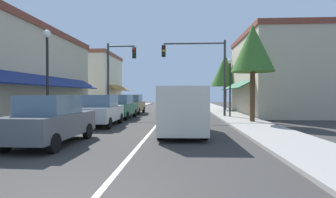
{
  "coord_description": "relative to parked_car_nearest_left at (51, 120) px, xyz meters",
  "views": [
    {
      "loc": [
        1.53,
        -3.73,
        1.82
      ],
      "look_at": [
        0.54,
        13.93,
        1.49
      ],
      "focal_mm": 28.17,
      "sensor_mm": 36.0,
      "label": 1
    }
  ],
  "objects": [
    {
      "name": "traffic_signal_left_corner",
      "position": [
        -0.87,
        12.81,
        3.08
      ],
      "size": [
        2.51,
        0.5,
        6.11
      ],
      "color": "#333333",
      "rests_on": "ground"
    },
    {
      "name": "storefront_right_block",
      "position": [
        12.7,
        14.56,
        2.66
      ],
      "size": [
        6.77,
        10.2,
        7.08
      ],
      "color": "#BCAD8E",
      "rests_on": "ground"
    },
    {
      "name": "tree_right_near",
      "position": [
        9.03,
        7.46,
        3.74
      ],
      "size": [
        2.66,
        2.66,
        6.13
      ],
      "color": "#4C331E",
      "rests_on": "ground"
    },
    {
      "name": "sidewalk_right",
      "position": [
        8.68,
        12.56,
        -0.82
      ],
      "size": [
        2.6,
        56.0,
        0.12
      ],
      "primitive_type": "cube",
      "color": "gray",
      "rests_on": "ground"
    },
    {
      "name": "storefront_left_block",
      "position": [
        -6.44,
        6.56,
        2.17
      ],
      "size": [
        6.95,
        14.2,
        6.1
      ],
      "color": "#BCAD8E",
      "rests_on": "ground"
    },
    {
      "name": "lane_center_stripe",
      "position": [
        3.18,
        12.56,
        -0.88
      ],
      "size": [
        0.14,
        52.0,
        0.01
      ],
      "primitive_type": "cube",
      "color": "silver",
      "rests_on": "ground"
    },
    {
      "name": "sidewalk_left",
      "position": [
        -2.32,
        12.56,
        -0.82
      ],
      "size": [
        2.6,
        56.0,
        0.12
      ],
      "primitive_type": "cube",
      "color": "gray",
      "rests_on": "ground"
    },
    {
      "name": "parked_car_far_left",
      "position": [
        0.06,
        15.04,
        0.0
      ],
      "size": [
        1.82,
        4.12,
        1.77
      ],
      "rotation": [
        0.0,
        0.0,
        -0.01
      ],
      "color": "brown",
      "rests_on": "ground"
    },
    {
      "name": "parked_car_second_left",
      "position": [
        0.06,
        5.62,
        0.0
      ],
      "size": [
        1.83,
        4.12,
        1.77
      ],
      "rotation": [
        0.0,
        0.0,
        0.01
      ],
      "color": "#B7BABF",
      "rests_on": "ground"
    },
    {
      "name": "tree_right_far",
      "position": [
        9.37,
        20.2,
        3.54
      ],
      "size": [
        3.18,
        3.18,
        6.19
      ],
      "color": "#4C331E",
      "rests_on": "ground"
    },
    {
      "name": "parked_car_nearest_left",
      "position": [
        0.0,
        0.0,
        0.0
      ],
      "size": [
        1.86,
        4.14,
        1.77
      ],
      "rotation": [
        0.0,
        0.0,
        -0.02
      ],
      "color": "#4C5156",
      "rests_on": "ground"
    },
    {
      "name": "van_in_lane",
      "position": [
        4.65,
        2.88,
        0.27
      ],
      "size": [
        2.09,
        5.22,
        2.12
      ],
      "rotation": [
        0.0,
        0.0,
        0.02
      ],
      "color": "beige",
      "rests_on": "ground"
    },
    {
      "name": "parked_car_third_left",
      "position": [
        0.08,
        10.16,
        0.0
      ],
      "size": [
        1.88,
        4.15,
        1.77
      ],
      "rotation": [
        0.0,
        0.0,
        -0.03
      ],
      "color": "#0F4C33",
      "rests_on": "ground"
    },
    {
      "name": "storefront_far_left",
      "position": [
        -5.71,
        22.56,
        2.46
      ],
      "size": [
        5.5,
        8.2,
        6.67
      ],
      "color": "beige",
      "rests_on": "ground"
    },
    {
      "name": "ground_plane",
      "position": [
        3.18,
        12.56,
        -0.88
      ],
      "size": [
        80.0,
        80.0,
        0.0
      ],
      "primitive_type": "plane",
      "color": "#33302D"
    },
    {
      "name": "street_lamp_left_near",
      "position": [
        -1.63,
        2.85,
        2.37
      ],
      "size": [
        0.36,
        0.36,
        4.82
      ],
      "color": "black",
      "rests_on": "ground"
    },
    {
      "name": "traffic_signal_mast_arm",
      "position": [
        6.31,
        11.55,
        3.22
      ],
      "size": [
        5.01,
        0.5,
        6.03
      ],
      "color": "#333333",
      "rests_on": "ground"
    },
    {
      "name": "street_lamp_right_mid",
      "position": [
        8.28,
        10.95,
        2.17
      ],
      "size": [
        0.36,
        0.36,
        4.49
      ],
      "color": "black",
      "rests_on": "ground"
    }
  ]
}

